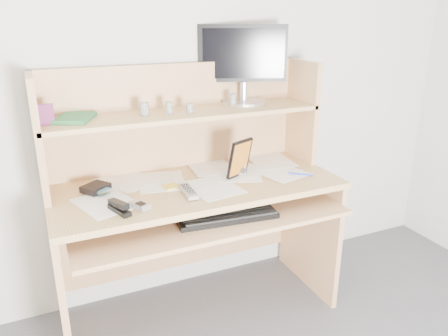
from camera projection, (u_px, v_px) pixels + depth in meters
name	position (u px, v px, depth m)	size (l,w,h in m)	color
back_wall	(173.00, 73.00, 2.25)	(3.60, 0.04, 2.50)	beige
desk	(192.00, 189.00, 2.23)	(1.40, 0.70, 1.30)	tan
paper_clutter	(197.00, 183.00, 2.14)	(1.32, 0.54, 0.01)	white
keyboard	(226.00, 215.00, 2.01)	(0.48, 0.21, 0.03)	black
tv_remote	(188.00, 191.00, 2.01)	(0.05, 0.18, 0.02)	gray
flip_phone	(140.00, 204.00, 1.86)	(0.05, 0.10, 0.03)	#A8A8AA
stapler	(119.00, 207.00, 1.82)	(0.04, 0.14, 0.04)	black
wallet	(96.00, 188.00, 2.04)	(0.11, 0.09, 0.03)	black
sticky_note_pad	(171.00, 187.00, 2.09)	(0.07, 0.07, 0.01)	#FFEA43
digital_camera	(237.00, 170.00, 2.23)	(0.08, 0.03, 0.05)	#AAAAAC
game_case	(240.00, 158.00, 2.18)	(0.14, 0.02, 0.20)	black
blue_pen	(301.00, 174.00, 2.24)	(0.01, 0.01, 0.13)	#1C34D3
card_box	(46.00, 115.00, 1.88)	(0.07, 0.02, 0.09)	maroon
shelf_book	(75.00, 118.00, 1.98)	(0.14, 0.20, 0.02)	#2D703B
chip_stack_a	(144.00, 109.00, 2.06)	(0.05, 0.05, 0.06)	black
chip_stack_b	(169.00, 108.00, 2.10)	(0.04, 0.04, 0.06)	white
chip_stack_c	(190.00, 108.00, 2.12)	(0.04, 0.04, 0.05)	black
chip_stack_d	(233.00, 100.00, 2.27)	(0.04, 0.04, 0.07)	white
monitor	(243.00, 62.00, 2.30)	(0.45, 0.24, 0.41)	silver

